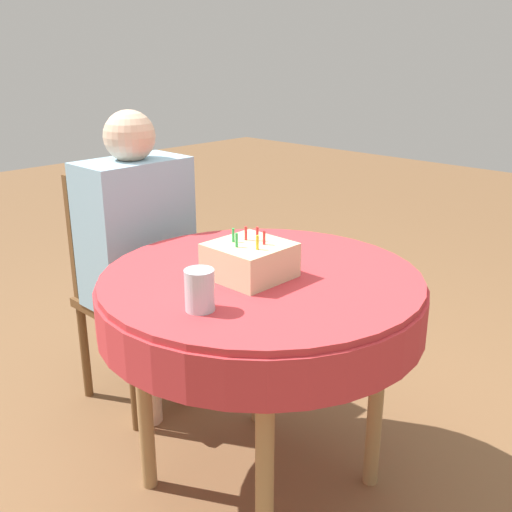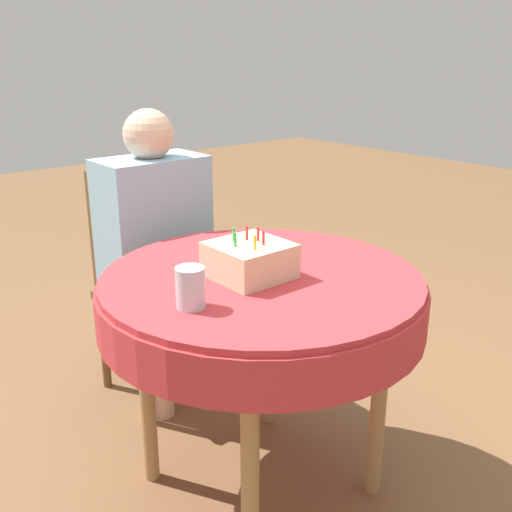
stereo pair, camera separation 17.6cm
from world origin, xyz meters
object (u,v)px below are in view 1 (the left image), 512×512
at_px(chair, 129,280).
at_px(person, 139,236).
at_px(drinking_glass, 200,290).
at_px(birthday_cake, 250,260).

bearing_deg(chair, person, -90.00).
bearing_deg(person, drinking_glass, -115.03).
bearing_deg(chair, drinking_glass, -112.63).
xyz_separation_m(birthday_cake, drinking_glass, (-0.26, -0.07, 0.00)).
distance_m(chair, drinking_glass, 0.99).
distance_m(chair, birthday_cake, 0.86).
bearing_deg(birthday_cake, person, 81.63).
relative_size(birthday_cake, drinking_glass, 1.94).
xyz_separation_m(person, birthday_cake, (-0.10, -0.70, 0.10)).
bearing_deg(drinking_glass, person, 64.99).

